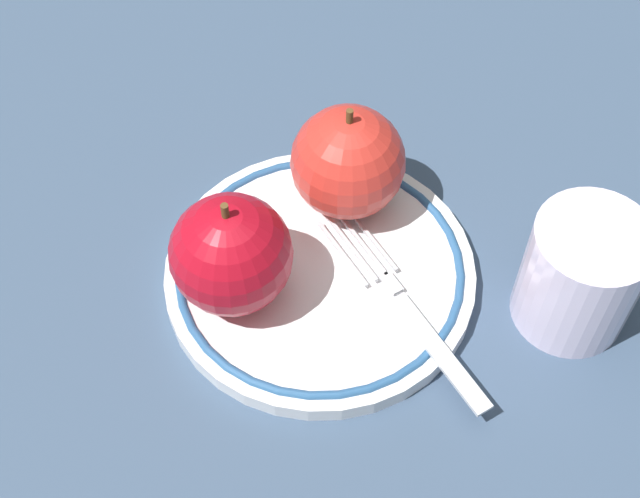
{
  "coord_description": "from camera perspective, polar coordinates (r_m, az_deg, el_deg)",
  "views": [
    {
      "loc": [
        -0.16,
        0.31,
        0.51
      ],
      "look_at": [
        -0.01,
        0.01,
        0.04
      ],
      "focal_mm": 50.0,
      "sensor_mm": 36.0,
      "label": 1
    }
  ],
  "objects": [
    {
      "name": "apple_second_whole",
      "position": [
        0.61,
        1.96,
        5.52
      ],
      "size": [
        0.08,
        0.08,
        0.09
      ],
      "color": "red",
      "rests_on": "plate"
    },
    {
      "name": "plate",
      "position": [
        0.61,
        0.0,
        -1.53
      ],
      "size": [
        0.21,
        0.21,
        0.02
      ],
      "color": "white",
      "rests_on": "ground_plane"
    },
    {
      "name": "ground_plane",
      "position": [
        0.62,
        -0.43,
        -1.11
      ],
      "size": [
        2.0,
        2.0,
        0.0
      ],
      "primitive_type": "plane",
      "color": "#394D67"
    },
    {
      "name": "fork",
      "position": [
        0.58,
        5.67,
        -4.05
      ],
      "size": [
        0.16,
        0.11,
        0.0
      ],
      "rotation": [
        0.0,
        0.0,
        5.72
      ],
      "color": "silver",
      "rests_on": "plate"
    },
    {
      "name": "apple_red_whole",
      "position": [
        0.56,
        -5.72,
        -0.34
      ],
      "size": [
        0.08,
        0.08,
        0.09
      ],
      "color": "#B20D1D",
      "rests_on": "plate"
    },
    {
      "name": "drinking_glass",
      "position": [
        0.59,
        16.33,
        -1.6
      ],
      "size": [
        0.08,
        0.08,
        0.09
      ],
      "primitive_type": "cylinder",
      "color": "white",
      "rests_on": "ground_plane"
    }
  ]
}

